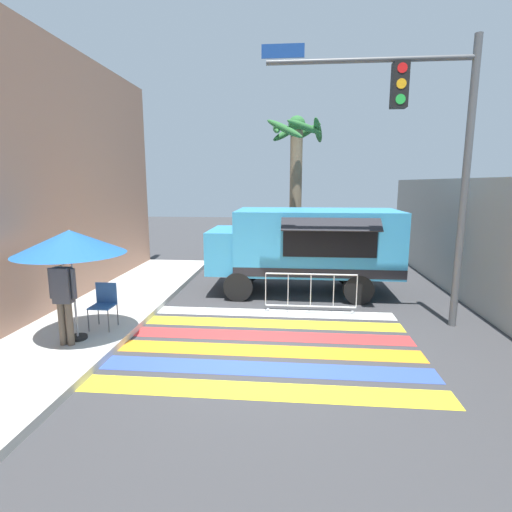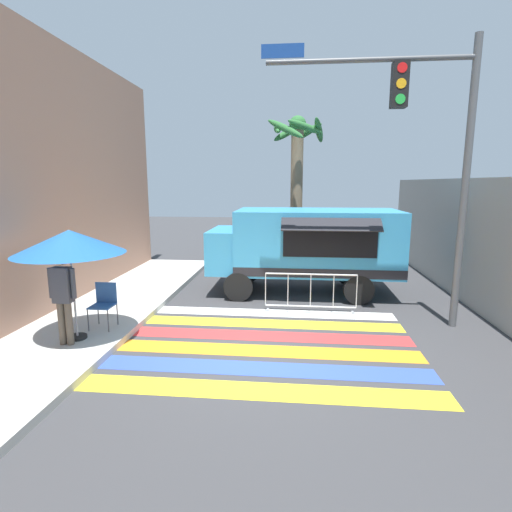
{
  "view_description": "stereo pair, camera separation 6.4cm",
  "coord_description": "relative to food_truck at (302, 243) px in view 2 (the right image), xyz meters",
  "views": [
    {
      "loc": [
        0.71,
        -7.34,
        3.19
      ],
      "look_at": [
        -0.23,
        2.7,
        1.34
      ],
      "focal_mm": 28.0,
      "sensor_mm": 36.0,
      "label": 1
    },
    {
      "loc": [
        0.77,
        -7.34,
        3.19
      ],
      "look_at": [
        -0.23,
        2.7,
        1.34
      ],
      "focal_mm": 28.0,
      "sensor_mm": 36.0,
      "label": 2
    }
  ],
  "objects": [
    {
      "name": "traffic_signal_pole",
      "position": [
        2.5,
        -2.53,
        2.7
      ],
      "size": [
        4.44,
        0.29,
        6.14
      ],
      "color": "#515456",
      "rests_on": "ground_plane"
    },
    {
      "name": "concrete_wall_right",
      "position": [
        4.42,
        -1.18,
        0.19
      ],
      "size": [
        0.2,
        16.0,
        3.32
      ],
      "color": "gray",
      "rests_on": "ground_plane"
    },
    {
      "name": "patio_umbrella",
      "position": [
        -4.49,
        -4.4,
        0.61
      ],
      "size": [
        2.06,
        2.06,
        2.17
      ],
      "color": "black",
      "rests_on": "sidewalk_left"
    },
    {
      "name": "ground_plane",
      "position": [
        -0.98,
        -4.18,
        -1.47
      ],
      "size": [
        60.0,
        60.0,
        0.0
      ],
      "primitive_type": "plane",
      "color": "#38383A"
    },
    {
      "name": "palm_tree",
      "position": [
        -0.21,
        3.2,
        2.14
      ],
      "size": [
        2.12,
        2.18,
        5.53
      ],
      "color": "#7A664C",
      "rests_on": "ground_plane"
    },
    {
      "name": "crosswalk_painted",
      "position": [
        -0.98,
        -3.93,
        -1.46
      ],
      "size": [
        6.4,
        4.36,
        0.01
      ],
      "color": "yellow",
      "rests_on": "ground_plane"
    },
    {
      "name": "barricade_front",
      "position": [
        0.19,
        -1.96,
        -0.96
      ],
      "size": [
        2.25,
        0.44,
        1.02
      ],
      "color": "#B7BABF",
      "rests_on": "ground_plane"
    },
    {
      "name": "sidewalk_left",
      "position": [
        -5.8,
        -4.18,
        -1.4
      ],
      "size": [
        4.4,
        16.0,
        0.14
      ],
      "color": "#B7B5AD",
      "rests_on": "ground_plane"
    },
    {
      "name": "food_truck",
      "position": [
        0.0,
        0.0,
        0.0
      ],
      "size": [
        5.38,
        2.75,
        2.43
      ],
      "color": "#338CBF",
      "rests_on": "ground_plane"
    },
    {
      "name": "vendor_person",
      "position": [
        -4.53,
        -4.69,
        -0.31
      ],
      "size": [
        0.53,
        0.23,
        1.77
      ],
      "rotation": [
        0.0,
        0.0,
        -0.23
      ],
      "color": "brown",
      "rests_on": "sidewalk_left"
    },
    {
      "name": "folding_chair",
      "position": [
        -4.25,
        -3.69,
        -0.75
      ],
      "size": [
        0.46,
        0.46,
        0.95
      ],
      "rotation": [
        0.0,
        0.0,
        -0.38
      ],
      "color": "#4C4C51",
      "rests_on": "sidewalk_left"
    }
  ]
}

